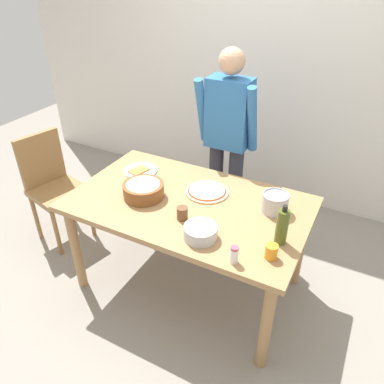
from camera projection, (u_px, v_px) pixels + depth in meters
name	position (u px, v px, depth m)	size (l,w,h in m)	color
ground	(189.00, 282.00, 2.93)	(8.00, 8.00, 0.00)	gray
wall_back	(270.00, 67.00, 3.43)	(5.60, 0.10, 2.60)	silver
dining_table	(189.00, 213.00, 2.57)	(1.60, 0.96, 0.76)	#A37A4C
person_cook	(228.00, 135.00, 3.01)	(0.49, 0.25, 1.62)	#2D2D38
chair_wooden_left	(52.00, 182.00, 3.16)	(0.49, 0.49, 0.95)	olive
pizza_raw_on_board	(207.00, 191.00, 2.61)	(0.31, 0.31, 0.02)	beige
plate_with_slice	(140.00, 170.00, 2.87)	(0.26, 0.26, 0.02)	white
popcorn_bowl	(143.00, 189.00, 2.54)	(0.28, 0.28, 0.11)	brown
mixing_bowl_steel	(200.00, 232.00, 2.18)	(0.20, 0.20, 0.08)	#B7B7BC
olive_oil_bottle	(282.00, 227.00, 2.11)	(0.07, 0.07, 0.26)	#47561E
steel_pot	(275.00, 202.00, 2.40)	(0.17, 0.17, 0.13)	#B7B7BC
cup_orange	(271.00, 252.00, 2.03)	(0.07, 0.07, 0.09)	orange
cup_small_brown	(182.00, 213.00, 2.34)	(0.07, 0.07, 0.09)	brown
salt_shaker	(234.00, 255.00, 2.00)	(0.04, 0.04, 0.11)	white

